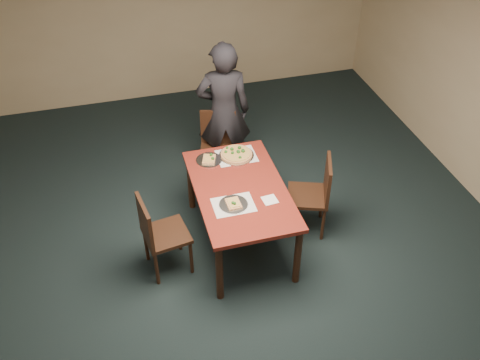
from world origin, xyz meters
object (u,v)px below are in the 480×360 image
object	(u,v)px
dining_table	(240,195)
chair_left	(158,232)
slice_plate_far	(209,159)
chair_right	(315,192)
slice_plate_near	(233,204)
pizza_pan	(237,154)
chair_far	(218,144)
diner	(224,112)

from	to	relation	value
dining_table	chair_left	bearing A→B (deg)	-169.25
slice_plate_far	chair_left	bearing A→B (deg)	-134.25
chair_left	chair_right	size ratio (longest dim) A/B	1.00
dining_table	chair_right	distance (m)	0.84
dining_table	slice_plate_near	world-z (taller)	slice_plate_near
pizza_pan	slice_plate_near	distance (m)	0.80
chair_left	dining_table	bearing A→B (deg)	-88.18
dining_table	chair_right	world-z (taller)	chair_right
pizza_pan	slice_plate_near	world-z (taller)	pizza_pan
chair_far	diner	xyz separation A→B (m)	(0.11, 0.13, 0.36)
chair_left	chair_right	bearing A→B (deg)	-93.52
chair_left	pizza_pan	bearing A→B (deg)	-63.52
diner	slice_plate_far	size ratio (longest dim) A/B	6.23
chair_right	diner	bearing A→B (deg)	-131.21
chair_far	slice_plate_far	distance (m)	0.69
dining_table	chair_right	xyz separation A→B (m)	(0.83, -0.00, -0.14)
dining_table	chair_right	bearing A→B (deg)	-0.29
chair_right	slice_plate_near	bearing A→B (deg)	-56.26
dining_table	pizza_pan	world-z (taller)	pizza_pan
slice_plate_near	chair_left	bearing A→B (deg)	174.68
chair_far	chair_right	world-z (taller)	same
slice_plate_far	chair_far	bearing A→B (deg)	68.52
chair_far	chair_right	xyz separation A→B (m)	(0.79, -1.13, 0.00)
chair_far	diner	size ratio (longest dim) A/B	0.52
diner	slice_plate_far	world-z (taller)	diner
pizza_pan	chair_far	bearing A→B (deg)	96.58
slice_plate_near	diner	bearing A→B (deg)	79.51
chair_far	chair_left	xyz separation A→B (m)	(-0.91, -1.29, 0.00)
dining_table	pizza_pan	bearing A→B (deg)	78.61
dining_table	chair_far	distance (m)	1.14
dining_table	slice_plate_far	size ratio (longest dim) A/B	5.36
chair_far	dining_table	bearing A→B (deg)	-75.19
chair_right	slice_plate_near	distance (m)	1.02
chair_far	slice_plate_far	world-z (taller)	chair_far
chair_far	slice_plate_far	xyz separation A→B (m)	(-0.23, -0.60, 0.25)
pizza_pan	slice_plate_near	bearing A→B (deg)	-107.17
chair_far	chair_left	world-z (taller)	same
chair_left	diner	xyz separation A→B (m)	(1.02, 1.42, 0.36)
chair_far	slice_plate_near	size ratio (longest dim) A/B	3.25
pizza_pan	diner	bearing A→B (deg)	86.90
chair_left	slice_plate_far	world-z (taller)	chair_left
chair_left	chair_far	bearing A→B (deg)	-44.17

